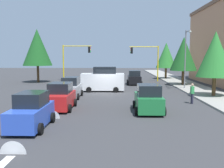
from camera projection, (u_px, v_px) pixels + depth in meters
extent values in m
plane|color=#353538|center=(106.00, 94.00, 27.29)|extent=(120.00, 120.00, 0.00)
cube|color=gray|center=(193.00, 88.00, 31.99)|extent=(80.00, 4.00, 0.15)
cube|color=silver|center=(46.00, 124.00, 15.14)|extent=(2.20, 0.36, 0.01)
cone|color=silver|center=(51.00, 119.00, 16.43)|extent=(0.01, 1.10, 1.10)
cone|color=silver|center=(13.00, 154.00, 10.47)|extent=(0.01, 1.10, 1.10)
cylinder|color=yellow|center=(63.00, 63.00, 41.08)|extent=(0.18, 0.18, 5.70)
cylinder|color=yellow|center=(77.00, 46.00, 40.74)|extent=(0.12, 4.50, 0.12)
cube|color=black|center=(89.00, 50.00, 40.75)|extent=(0.36, 0.32, 0.96)
sphere|color=red|center=(90.00, 48.00, 40.72)|extent=(0.18, 0.18, 0.18)
sphere|color=yellow|center=(90.00, 50.00, 40.75)|extent=(0.18, 0.18, 0.18)
sphere|color=green|center=(90.00, 52.00, 40.78)|extent=(0.18, 0.18, 0.18)
cylinder|color=yellow|center=(158.00, 64.00, 40.72)|extent=(0.18, 0.18, 5.57)
cylinder|color=yellow|center=(144.00, 47.00, 40.49)|extent=(0.12, 4.50, 0.12)
cube|color=black|center=(132.00, 51.00, 40.60)|extent=(0.36, 0.32, 0.96)
sphere|color=red|center=(131.00, 49.00, 40.57)|extent=(0.18, 0.18, 0.18)
sphere|color=yellow|center=(131.00, 51.00, 40.60)|extent=(0.18, 0.18, 0.18)
sphere|color=green|center=(131.00, 52.00, 40.64)|extent=(0.18, 0.18, 0.18)
cylinder|color=slate|center=(185.00, 60.00, 30.66)|extent=(0.14, 0.14, 7.00)
cylinder|color=slate|center=(188.00, 31.00, 29.41)|extent=(1.80, 0.10, 0.10)
ellipsoid|color=silver|center=(190.00, 32.00, 28.53)|extent=(0.56, 0.28, 0.20)
cylinder|color=brown|center=(38.00, 73.00, 39.34)|extent=(0.36, 0.36, 2.74)
cone|color=#19511E|center=(37.00, 47.00, 38.92)|extent=(4.39, 4.39, 5.49)
cylinder|color=brown|center=(214.00, 86.00, 24.93)|extent=(0.36, 0.36, 2.18)
cone|color=#28752D|center=(215.00, 54.00, 24.60)|extent=(3.48, 3.48, 4.35)
cylinder|color=brown|center=(166.00, 73.00, 44.83)|extent=(0.36, 0.36, 2.16)
cone|color=#28752D|center=(166.00, 55.00, 44.50)|extent=(3.46, 3.46, 4.33)
cylinder|color=brown|center=(183.00, 77.00, 34.87)|extent=(0.36, 0.36, 2.24)
cone|color=#19511E|center=(184.00, 54.00, 34.53)|extent=(3.58, 3.58, 4.48)
cube|color=white|center=(103.00, 82.00, 29.17)|extent=(1.90, 4.80, 1.85)
cube|color=black|center=(105.00, 70.00, 29.03)|extent=(1.67, 2.50, 0.76)
cylinder|color=black|center=(89.00, 90.00, 28.29)|extent=(0.20, 0.60, 0.60)
cylinder|color=black|center=(91.00, 87.00, 30.30)|extent=(0.20, 0.60, 0.60)
cylinder|color=black|center=(116.00, 90.00, 28.22)|extent=(0.20, 0.60, 0.60)
cylinder|color=black|center=(116.00, 88.00, 30.22)|extent=(0.20, 0.60, 0.60)
cube|color=red|center=(60.00, 100.00, 19.30)|extent=(3.79, 1.75, 1.05)
cube|color=black|center=(60.00, 88.00, 19.39)|extent=(1.97, 1.54, 0.76)
cylinder|color=black|center=(70.00, 108.00, 18.15)|extent=(0.60, 0.20, 0.60)
cylinder|color=black|center=(43.00, 108.00, 18.20)|extent=(0.60, 0.20, 0.60)
cylinder|color=black|center=(75.00, 102.00, 20.49)|extent=(0.60, 0.20, 0.60)
cylinder|color=black|center=(52.00, 102.00, 20.54)|extent=(0.60, 0.20, 0.60)
cube|color=blue|center=(31.00, 116.00, 14.24)|extent=(3.93, 1.61, 1.05)
cube|color=black|center=(32.00, 99.00, 14.34)|extent=(2.04, 1.42, 0.76)
cylinder|color=black|center=(40.00, 129.00, 13.05)|extent=(0.60, 0.20, 0.60)
cylinder|color=black|center=(7.00, 129.00, 13.09)|extent=(0.60, 0.20, 0.60)
cylinder|color=black|center=(53.00, 117.00, 15.47)|extent=(0.60, 0.20, 0.60)
cylinder|color=black|center=(24.00, 117.00, 15.51)|extent=(0.60, 0.20, 0.60)
cube|color=black|center=(134.00, 80.00, 36.16)|extent=(3.61, 1.72, 1.05)
cube|color=black|center=(134.00, 73.00, 35.88)|extent=(1.88, 1.52, 0.76)
cylinder|color=black|center=(127.00, 82.00, 37.34)|extent=(0.60, 0.20, 0.60)
cylinder|color=black|center=(140.00, 82.00, 37.29)|extent=(0.60, 0.20, 0.60)
cylinder|color=black|center=(128.00, 83.00, 35.11)|extent=(0.60, 0.20, 0.60)
cylinder|color=black|center=(142.00, 83.00, 35.06)|extent=(0.60, 0.20, 0.60)
cube|color=#1E7238|center=(148.00, 102.00, 18.40)|extent=(3.84, 1.74, 1.05)
cube|color=black|center=(149.00, 90.00, 18.12)|extent=(2.00, 1.53, 0.76)
cylinder|color=black|center=(134.00, 104.00, 19.65)|extent=(0.60, 0.20, 0.60)
cylinder|color=black|center=(159.00, 105.00, 19.61)|extent=(0.60, 0.20, 0.60)
cylinder|color=black|center=(136.00, 111.00, 17.29)|extent=(0.60, 0.20, 0.60)
cylinder|color=black|center=(164.00, 111.00, 17.24)|extent=(0.60, 0.20, 0.60)
cube|color=#B2B5BA|center=(71.00, 91.00, 24.62)|extent=(3.95, 1.65, 1.05)
cube|color=black|center=(71.00, 81.00, 24.72)|extent=(2.05, 1.46, 0.76)
cylinder|color=black|center=(78.00, 97.00, 23.43)|extent=(0.60, 0.20, 0.60)
cylinder|color=black|center=(59.00, 97.00, 23.47)|extent=(0.60, 0.20, 0.60)
cylinder|color=black|center=(82.00, 93.00, 25.86)|extent=(0.60, 0.20, 0.60)
cylinder|color=black|center=(64.00, 93.00, 25.91)|extent=(0.60, 0.20, 0.60)
cylinder|color=#262638|center=(192.00, 99.00, 21.48)|extent=(0.16, 0.16, 0.85)
cylinder|color=#262638|center=(192.00, 98.00, 21.68)|extent=(0.16, 0.16, 0.85)
cube|color=green|center=(192.00, 90.00, 21.50)|extent=(0.40, 0.24, 0.60)
sphere|color=tan|center=(192.00, 85.00, 21.46)|extent=(0.22, 0.22, 0.22)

